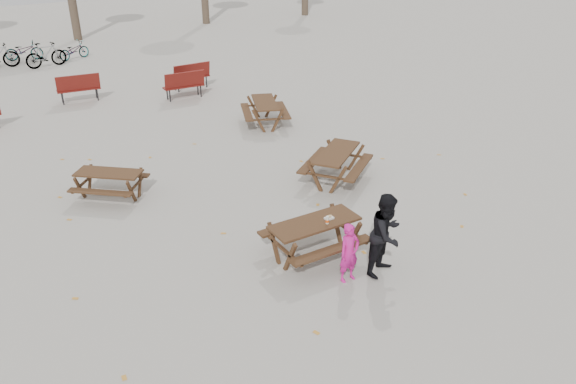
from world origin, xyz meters
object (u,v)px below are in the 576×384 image
child (349,253)px  picnic_table_north (110,185)px  food_tray (329,218)px  picnic_table_far (265,113)px  adult (387,234)px  main_picnic_table (315,230)px  soda_bottle (327,220)px  picnic_table_east (336,166)px

child → picnic_table_north: (-2.82, 5.72, -0.25)m
food_tray → picnic_table_far: 7.88m
child → adult: (0.75, -0.14, 0.23)m
child → picnic_table_north: 6.39m
food_tray → child: 1.01m
food_tray → picnic_table_far: (2.70, 7.39, -0.41)m
main_picnic_table → adult: bearing=-54.1°
adult → picnic_table_north: 6.88m
soda_bottle → child: size_ratio=0.14×
food_tray → picnic_table_east: bearing=51.7°
adult → soda_bottle: bearing=103.8°
picnic_table_far → main_picnic_table: bearing=179.5°
soda_bottle → picnic_table_east: 3.69m
main_picnic_table → picnic_table_far: bearing=67.7°
adult → food_tray: bearing=95.0°
food_tray → picnic_table_east: (2.15, 2.73, -0.40)m
adult → picnic_table_north: bearing=100.7°
child → picnic_table_north: child is taller
soda_bottle → picnic_table_far: bearing=69.3°
picnic_table_east → food_tray: bearing=-164.4°
child → picnic_table_far: 8.86m
main_picnic_table → picnic_table_east: (2.46, 2.67, -0.20)m
food_tray → soda_bottle: soda_bottle is taller
food_tray → adult: bearing=-64.3°
picnic_table_north → picnic_table_far: (5.75, 2.64, 0.05)m
main_picnic_table → picnic_table_far: (3.01, 7.34, -0.21)m
adult → main_picnic_table: bearing=105.2°
main_picnic_table → picnic_table_north: (-2.74, 4.71, -0.25)m
soda_bottle → adult: adult is taller
food_tray → soda_bottle: bearing=-135.8°
food_tray → picnic_table_far: size_ratio=0.10×
main_picnic_table → adult: size_ratio=1.10×
picnic_table_east → child: bearing=-158.8°
main_picnic_table → picnic_table_east: size_ratio=0.99×
soda_bottle → main_picnic_table: bearing=132.4°
main_picnic_table → soda_bottle: bearing=-47.6°
main_picnic_table → picnic_table_east: bearing=47.4°
child → picnic_table_north: bearing=113.6°
picnic_table_east → picnic_table_far: picnic_table_east is taller
soda_bottle → adult: bearing=-55.5°
soda_bottle → picnic_table_east: bearing=51.3°
adult → picnic_table_far: (2.17, 8.49, -0.44)m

